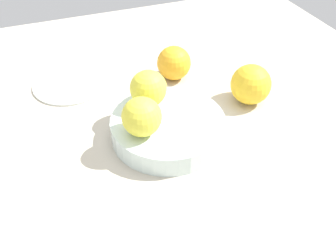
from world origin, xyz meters
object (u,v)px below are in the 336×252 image
Objects in this scene: side_plate at (70,83)px; fruit_bowl at (168,128)px; orange_in_bowl_0 at (142,117)px; orange_loose_0 at (251,84)px; orange_in_bowl_1 at (148,88)px; orange_loose_1 at (174,63)px.

fruit_bowl is at bearing 120.98° from side_plate.
orange_loose_0 is (-23.38, -5.71, -3.01)cm from orange_in_bowl_0.
orange_loose_1 is (-9.37, -11.64, -3.36)cm from orange_in_bowl_1.
orange_in_bowl_0 is 22.96cm from orange_loose_1.
fruit_bowl is 18.89cm from orange_loose_0.
orange_in_bowl_0 is at bearing 109.06° from side_plate.
fruit_bowl is at bearing 65.44° from orange_loose_1.
orange_in_bowl_0 is 0.84× the size of orange_loose_0.
orange_loose_0 is 0.51× the size of side_plate.
orange_in_bowl_0 is at bearing 63.80° from orange_in_bowl_1.
orange_in_bowl_1 reaches higher than side_plate.
orange_in_bowl_1 reaches higher than orange_loose_1.
fruit_bowl is at bearing 106.14° from orange_in_bowl_1.
orange_in_bowl_1 is at bearing -3.93° from orange_loose_0.
orange_in_bowl_1 reaches higher than orange_loose_0.
side_plate is at bearing -13.37° from orange_loose_1.
orange_loose_1 is at bearing -114.56° from fruit_bowl.
orange_in_bowl_1 is at bearing 125.05° from side_plate.
orange_loose_0 is at bearing 176.07° from orange_in_bowl_1.
fruit_bowl is 7.65cm from orange_in_bowl_1.
orange_in_bowl_0 and orange_in_bowl_1 have the same top height.
orange_loose_0 is at bearing 150.29° from side_plate.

